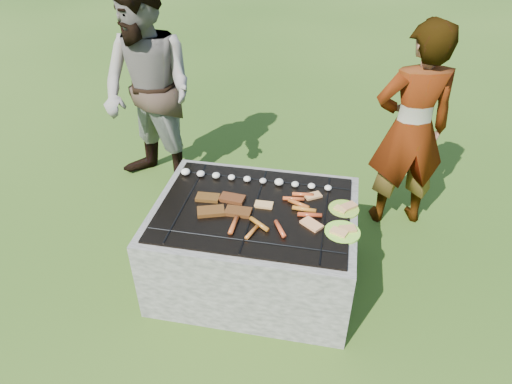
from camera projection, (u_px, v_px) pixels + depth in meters
The scene contains 10 objects.
lawn at pixel (255, 276), 3.26m from camera, with size 60.00×60.00×0.00m, color #254611.
fire_pit at pixel (255, 246), 3.10m from camera, with size 1.30×1.00×0.62m.
mushrooms at pixel (248, 179), 3.14m from camera, with size 1.06×0.06×0.04m.
pork_slabs at pixel (222, 205), 2.91m from camera, with size 0.39×0.29×0.02m.
sausages at pixel (281, 215), 2.83m from camera, with size 0.53×0.53×0.03m.
bread_on_grate at pixel (297, 210), 2.87m from camera, with size 0.45×0.43×0.02m.
plate_far at pixel (344, 209), 2.90m from camera, with size 0.22×0.22×0.03m.
plate_near at pixel (342, 232), 2.72m from camera, with size 0.25×0.25×0.03m.
cook at pixel (411, 130), 3.35m from camera, with size 0.59×0.39×1.62m, color gray.
bystander at pixel (149, 93), 3.71m from camera, with size 0.87×0.67×1.78m, color gray.
Camera 1 is at (0.46, -2.27, 2.37)m, focal length 32.00 mm.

